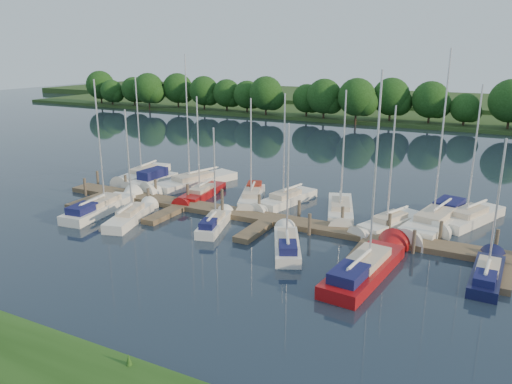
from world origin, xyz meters
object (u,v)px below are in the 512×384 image
at_px(dock, 268,222).
at_px(sailboat_n_0, 143,175).
at_px(sailboat_n_5, 285,201).
at_px(sailboat_s_2, 214,224).
at_px(motorboat, 152,181).

distance_m(dock, sailboat_n_0, 18.87).
xyz_separation_m(sailboat_n_5, sailboat_s_2, (-2.27, -7.75, 0.04)).
height_order(sailboat_n_5, sailboat_s_2, sailboat_n_5).
relative_size(dock, motorboat, 6.34).
distance_m(sailboat_n_0, sailboat_n_5, 16.77).
distance_m(sailboat_n_0, sailboat_s_2, 17.19).
distance_m(dock, motorboat, 15.88).
xyz_separation_m(motorboat, sailboat_n_5, (14.16, 0.18, -0.10)).
bearing_deg(sailboat_n_5, dock, 112.45).
xyz_separation_m(dock, motorboat, (-15.04, 5.07, 0.17)).
relative_size(sailboat_n_0, sailboat_s_2, 1.35).
height_order(sailboat_n_0, motorboat, sailboat_n_0).
bearing_deg(dock, sailboat_n_0, 158.71).
relative_size(sailboat_n_5, sailboat_s_2, 1.26).
relative_size(motorboat, sailboat_s_2, 0.81).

